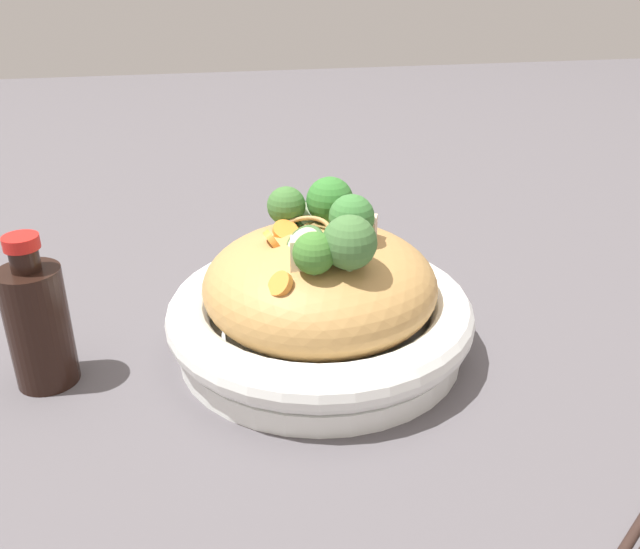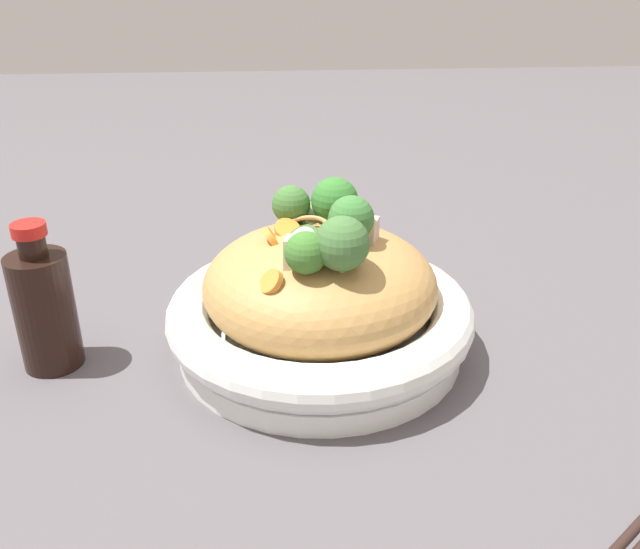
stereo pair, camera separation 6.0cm
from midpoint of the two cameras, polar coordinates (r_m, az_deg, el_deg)
ground_plane at (r=0.64m, az=2.71°, el=-6.27°), size 3.00×3.00×0.00m
serving_bowl at (r=0.62m, az=2.77°, el=-3.91°), size 0.28×0.28×0.06m
noodle_heap at (r=0.60m, az=2.84°, el=-0.85°), size 0.21×0.21×0.11m
broccoli_florets at (r=0.57m, az=3.82°, el=4.21°), size 0.10×0.15×0.06m
carrot_coins at (r=0.57m, az=-0.61°, el=2.18°), size 0.04×0.10×0.03m
zucchini_slices at (r=0.60m, az=1.83°, el=3.70°), size 0.06×0.12×0.03m
chicken_chunks at (r=0.56m, az=3.89°, el=2.54°), size 0.09×0.07×0.03m
soy_sauce_bottle at (r=0.62m, az=-19.54°, el=-2.68°), size 0.05×0.05×0.13m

